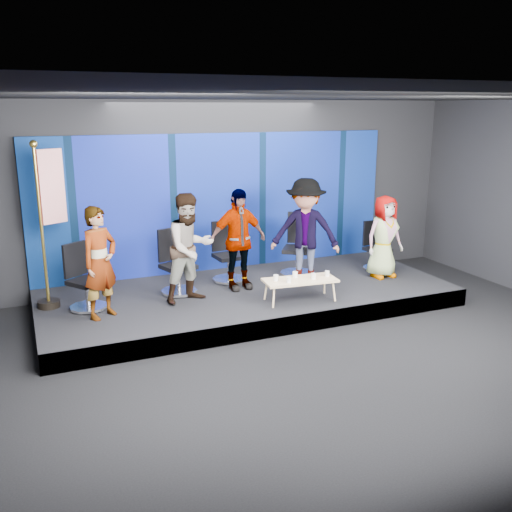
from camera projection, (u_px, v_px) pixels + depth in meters
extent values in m
plane|color=black|center=(317.00, 362.00, 7.77)|extent=(10.00, 10.00, 0.00)
cube|color=black|center=(218.00, 194.00, 10.89)|extent=(10.00, 0.02, 3.50)
cube|color=black|center=(324.00, 96.00, 6.88)|extent=(10.00, 8.00, 0.02)
cube|color=black|center=(248.00, 297.00, 9.96)|extent=(7.00, 3.00, 0.30)
cube|color=navy|center=(219.00, 203.00, 10.88)|extent=(7.00, 0.08, 2.60)
cylinder|color=silver|center=(89.00, 307.00, 8.92)|extent=(0.82, 0.82, 0.06)
cylinder|color=silver|center=(88.00, 294.00, 8.86)|extent=(0.07, 0.07, 0.39)
cube|color=black|center=(87.00, 282.00, 8.81)|extent=(0.65, 0.65, 0.07)
cube|color=black|center=(75.00, 259.00, 8.86)|extent=(0.38, 0.28, 0.54)
imported|color=black|center=(100.00, 263.00, 8.41)|extent=(0.74, 0.68, 1.69)
cylinder|color=silver|center=(179.00, 292.00, 9.68)|extent=(0.77, 0.77, 0.06)
cylinder|color=silver|center=(179.00, 278.00, 9.62)|extent=(0.07, 0.07, 0.41)
cube|color=black|center=(178.00, 267.00, 9.57)|extent=(0.62, 0.62, 0.07)
cube|color=black|center=(170.00, 244.00, 9.66)|extent=(0.45, 0.18, 0.56)
imported|color=black|center=(190.00, 248.00, 9.10)|extent=(1.02, 0.89, 1.77)
cylinder|color=silver|center=(229.00, 280.00, 10.35)|extent=(0.65, 0.65, 0.06)
cylinder|color=silver|center=(229.00, 267.00, 10.30)|extent=(0.07, 0.07, 0.41)
cube|color=black|center=(229.00, 256.00, 10.24)|extent=(0.52, 0.52, 0.07)
cube|color=black|center=(223.00, 236.00, 10.37)|extent=(0.45, 0.08, 0.56)
imported|color=black|center=(238.00, 240.00, 9.74)|extent=(1.05, 0.50, 1.75)
cylinder|color=silver|center=(297.00, 274.00, 10.71)|extent=(0.91, 0.91, 0.07)
cylinder|color=silver|center=(298.00, 261.00, 10.64)|extent=(0.08, 0.08, 0.44)
cube|color=black|center=(298.00, 250.00, 10.59)|extent=(0.73, 0.73, 0.08)
cube|color=black|center=(300.00, 228.00, 10.74)|extent=(0.42, 0.32, 0.60)
imported|color=black|center=(305.00, 232.00, 10.05)|extent=(1.40, 1.27, 1.88)
cylinder|color=silver|center=(376.00, 268.00, 11.09)|extent=(0.55, 0.55, 0.05)
cylinder|color=silver|center=(377.00, 258.00, 11.03)|extent=(0.06, 0.06, 0.35)
cube|color=black|center=(378.00, 249.00, 10.99)|extent=(0.44, 0.44, 0.06)
cube|color=black|center=(372.00, 233.00, 11.10)|extent=(0.39, 0.06, 0.48)
imported|color=black|center=(384.00, 237.00, 10.46)|extent=(0.76, 0.52, 1.52)
cube|color=tan|center=(300.00, 280.00, 9.25)|extent=(1.23, 0.62, 0.04)
cylinder|color=tan|center=(274.00, 298.00, 8.96)|extent=(0.03, 0.03, 0.33)
cylinder|color=tan|center=(266.00, 290.00, 9.33)|extent=(0.03, 0.03, 0.33)
cylinder|color=tan|center=(334.00, 292.00, 9.26)|extent=(0.03, 0.03, 0.33)
cylinder|color=tan|center=(324.00, 285.00, 9.62)|extent=(0.03, 0.03, 0.33)
cylinder|color=silver|center=(276.00, 278.00, 9.14)|extent=(0.08, 0.08, 0.10)
cylinder|color=silver|center=(289.00, 280.00, 9.06)|extent=(0.08, 0.08, 0.09)
cylinder|color=silver|center=(295.00, 274.00, 9.33)|extent=(0.08, 0.08, 0.10)
cylinder|color=silver|center=(313.00, 276.00, 9.24)|extent=(0.08, 0.08, 0.09)
cylinder|color=silver|center=(327.00, 273.00, 9.40)|extent=(0.07, 0.07, 0.09)
cylinder|color=black|center=(49.00, 304.00, 9.01)|extent=(0.35, 0.35, 0.11)
cylinder|color=gold|center=(41.00, 227.00, 8.70)|extent=(0.05, 0.05, 2.38)
sphere|color=gold|center=(33.00, 144.00, 8.38)|extent=(0.12, 0.12, 0.12)
cube|color=#A8131F|center=(51.00, 187.00, 8.69)|extent=(0.39, 0.25, 1.14)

